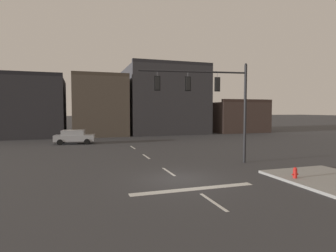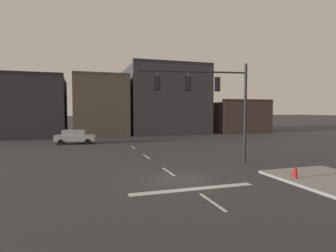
% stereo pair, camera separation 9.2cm
% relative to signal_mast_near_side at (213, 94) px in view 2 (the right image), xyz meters
% --- Properties ---
extents(ground_plane, '(400.00, 400.00, 0.00)m').
position_rel_signal_mast_near_side_xyz_m(ground_plane, '(-3.86, -3.59, -5.00)').
color(ground_plane, '#353538').
extents(stop_bar_paint, '(6.40, 0.50, 0.01)m').
position_rel_signal_mast_near_side_xyz_m(stop_bar_paint, '(-3.86, -5.59, -5.00)').
color(stop_bar_paint, silver).
rests_on(stop_bar_paint, ground).
extents(lane_centreline, '(0.16, 26.40, 0.01)m').
position_rel_signal_mast_near_side_xyz_m(lane_centreline, '(-3.86, -1.59, -5.00)').
color(lane_centreline, silver).
rests_on(lane_centreline, ground).
extents(signal_mast_near_side, '(7.85, 1.24, 7.28)m').
position_rel_signal_mast_near_side_xyz_m(signal_mast_near_side, '(0.00, 0.00, 0.00)').
color(signal_mast_near_side, black).
rests_on(signal_mast_near_side, ground).
extents(car_lot_nearside, '(4.61, 2.36, 1.61)m').
position_rel_signal_mast_near_side_xyz_m(car_lot_nearside, '(-9.70, 15.51, -4.15)').
color(car_lot_nearside, '#9EA0A5').
rests_on(car_lot_nearside, ground).
extents(fire_hydrant, '(0.40, 0.30, 0.75)m').
position_rel_signal_mast_near_side_xyz_m(fire_hydrant, '(2.03, -5.83, -4.67)').
color(fire_hydrant, red).
rests_on(fire_hydrant, ground).
extents(building_row, '(43.66, 13.63, 11.44)m').
position_rel_signal_mast_near_side_xyz_m(building_row, '(0.35, 27.94, -0.35)').
color(building_row, '#2D2D33').
rests_on(building_row, ground).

